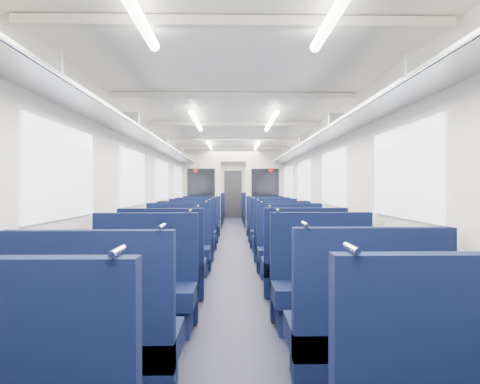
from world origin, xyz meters
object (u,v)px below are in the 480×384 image
seat_6 (143,293)px  seat_19 (265,224)px  seat_18 (201,224)px  seat_13 (281,242)px  seat_4 (97,348)px  seat_20 (207,218)px  seat_22 (209,215)px  seat_11 (290,253)px  seat_9 (303,268)px  seat_16 (197,229)px  seat_25 (256,213)px  seat_21 (259,218)px  bulkhead (233,189)px  seat_26 (212,211)px  seat_27 (254,211)px  seat_5 (365,338)px  seat_10 (178,252)px  seat_7 (324,291)px  seat_14 (192,235)px  seat_24 (211,213)px  end_door (233,194)px  seat_8 (163,269)px  seat_17 (269,228)px  seat_23 (258,215)px  seat_12 (186,242)px  seat_15 (274,234)px

seat_6 → seat_19: 6.99m
seat_18 → seat_13: bearing=-64.3°
seat_4 → seat_20: size_ratio=1.00×
seat_4 → seat_22: 11.37m
seat_4 → seat_11: same height
seat_9 → seat_13: same height
seat_16 → seat_25: bearing=73.4°
seat_21 → bulkhead: bearing=-117.1°
seat_13 → seat_26: same height
bulkhead → seat_27: bearing=80.7°
seat_5 → seat_26: same height
seat_6 → seat_26: bearing=90.0°
seat_18 → seat_21: (1.66, 2.21, 0.00)m
seat_4 → seat_26: bearing=90.0°
seat_11 → seat_13: bearing=90.0°
seat_6 → seat_20: same height
seat_10 → seat_22: same height
seat_7 → seat_9: bearing=90.0°
seat_5 → seat_18: same height
seat_26 → seat_14: bearing=-90.0°
seat_21 → seat_24: bearing=127.1°
bulkhead → seat_18: bulkhead is taller
seat_4 → seat_9: bearing=55.1°
end_door → seat_14: end_door is taller
seat_8 → seat_17: size_ratio=1.00×
bulkhead → seat_25: (0.83, 3.78, -0.90)m
bulkhead → seat_17: size_ratio=2.57×
seat_23 → bulkhead: bearing=-107.9°
seat_24 → seat_26: same height
seat_20 → seat_25: same height
seat_12 → seat_25: same height
seat_9 → seat_18: same height
seat_12 → seat_17: 2.88m
seat_15 → seat_22: bearing=106.7°
seat_27 → seat_17: bearing=-90.0°
seat_18 → end_door: bearing=83.2°
seat_14 → seat_23: (1.66, 5.51, 0.00)m
seat_9 → seat_21: (0.00, 7.91, 0.00)m
seat_9 → end_door: bearing=93.8°
seat_15 → seat_19: 2.20m
seat_8 → bulkhead: bearing=82.6°
bulkhead → seat_5: bulkhead is taller
seat_19 → seat_10: bearing=-110.4°
seat_6 → seat_8: size_ratio=1.00×
seat_8 → seat_19: bearing=73.8°
end_door → seat_15: size_ratio=1.84×
seat_13 → seat_19: same height
end_door → seat_27: end_door is taller
seat_15 → seat_25: size_ratio=1.00×
seat_9 → seat_5: bearing=-90.0°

